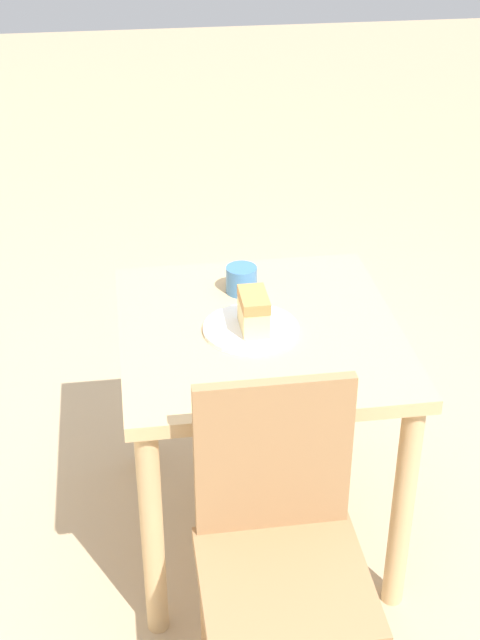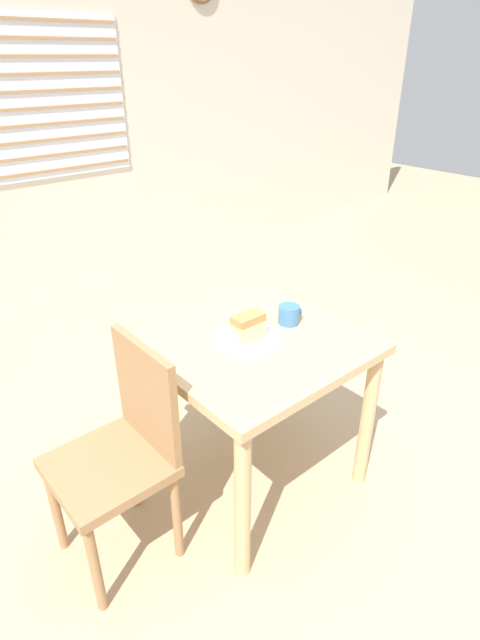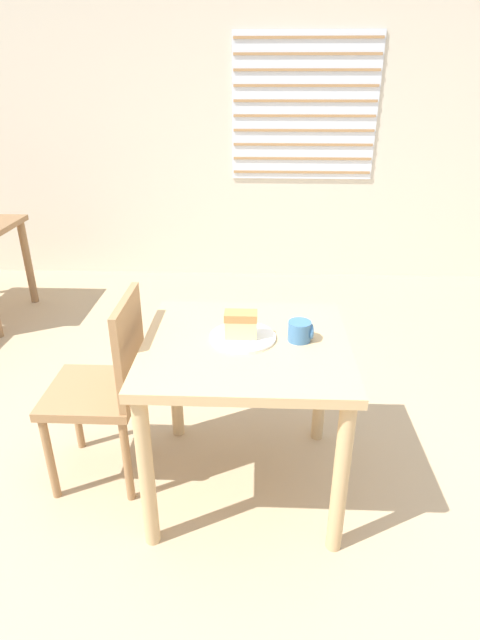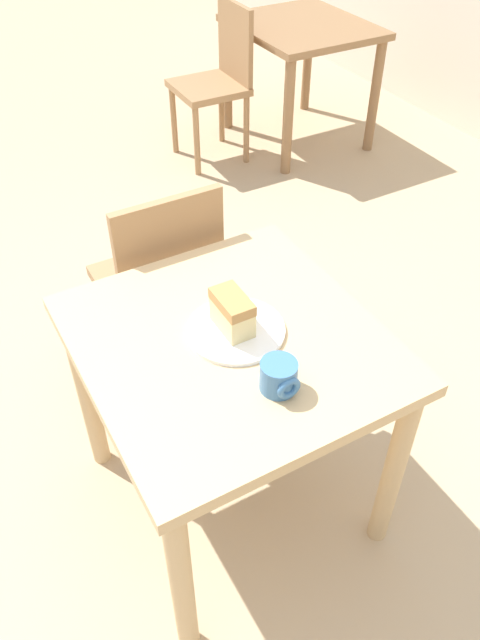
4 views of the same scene
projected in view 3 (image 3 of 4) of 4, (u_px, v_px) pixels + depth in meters
name	position (u px, v px, depth m)	size (l,w,h in m)	color
ground_plane	(248.00, 530.00, 2.05)	(14.00, 14.00, 0.00)	tan
wall_back	(260.00, 115.00, 4.16)	(10.00, 0.09, 2.80)	beige
dining_table_near	(246.00, 368.00, 2.03)	(0.82, 0.78, 0.73)	tan
chair_near_window	(107.00, 384.00, 2.15)	(0.39, 0.39, 0.89)	#9E754C
plate	(243.00, 337.00, 2.00)	(0.27, 0.27, 0.01)	white
cake_slice	(241.00, 324.00, 1.97)	(0.13, 0.07, 0.11)	#E5CC89
coffee_mug	(300.00, 331.00, 1.97)	(0.10, 0.09, 0.08)	teal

